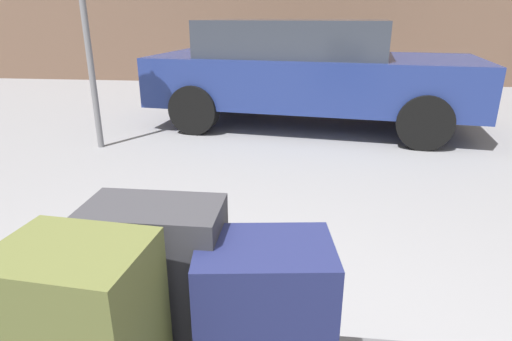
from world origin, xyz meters
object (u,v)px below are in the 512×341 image
at_px(suitcase_charcoal_rear_left, 160,300).
at_px(bollard_kerb_near, 462,86).
at_px(no_parking_sign, 85,20).
at_px(parked_car, 308,70).
at_px(suitcase_navy_front_right, 264,332).

bearing_deg(suitcase_charcoal_rear_left, bollard_kerb_near, 64.60).
height_order(bollard_kerb_near, no_parking_sign, no_parking_sign).
distance_m(parked_car, bollard_kerb_near, 3.01).
distance_m(suitcase_charcoal_rear_left, suitcase_navy_front_right, 0.34).
height_order(suitcase_charcoal_rear_left, suitcase_navy_front_right, suitcase_charcoal_rear_left).
relative_size(suitcase_charcoal_rear_left, suitcase_navy_front_right, 1.12).
bearing_deg(bollard_kerb_near, suitcase_navy_front_right, -112.58).
relative_size(suitcase_navy_front_right, no_parking_sign, 0.25).
xyz_separation_m(parked_car, no_parking_sign, (-2.43, -1.39, 0.67)).
relative_size(bollard_kerb_near, no_parking_sign, 0.31).
xyz_separation_m(bollard_kerb_near, no_parking_sign, (-5.01, -2.87, 1.07)).
bearing_deg(suitcase_navy_front_right, parked_car, 81.13).
height_order(parked_car, bollard_kerb_near, parked_car).
distance_m(parked_car, no_parking_sign, 2.87).
relative_size(suitcase_charcoal_rear_left, parked_car, 0.14).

